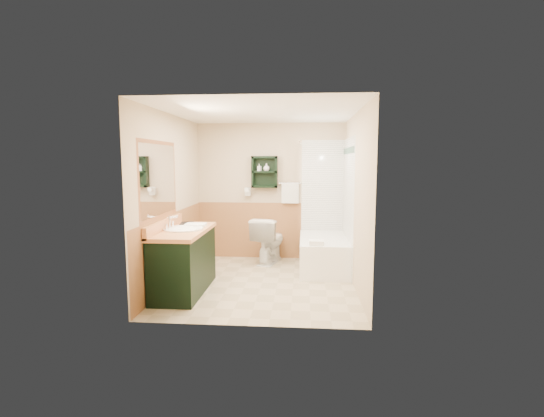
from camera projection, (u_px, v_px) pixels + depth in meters
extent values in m
plane|color=#C1AF8C|center=(262.00, 283.00, 5.66)|extent=(3.00, 3.00, 0.00)
cube|color=beige|center=(271.00, 191.00, 7.02)|extent=(2.60, 0.04, 2.40)
cube|color=beige|center=(170.00, 199.00, 5.62)|extent=(0.04, 3.00, 2.40)
cube|color=beige|center=(357.00, 201.00, 5.41)|extent=(0.04, 3.00, 2.40)
cube|color=white|center=(261.00, 111.00, 5.37)|extent=(2.60, 3.00, 0.04)
cube|color=black|center=(264.00, 172.00, 6.87)|extent=(0.45, 0.15, 0.55)
cylinder|color=silver|center=(300.00, 144.00, 6.12)|extent=(0.03, 1.60, 0.03)
cube|color=black|center=(184.00, 261.00, 5.24)|extent=(0.59, 1.33, 0.84)
cube|color=white|center=(324.00, 253.00, 6.40)|extent=(0.78, 1.50, 0.52)
imported|color=white|center=(269.00, 240.00, 6.75)|extent=(0.63, 0.88, 0.77)
cube|color=white|center=(196.00, 225.00, 5.42)|extent=(0.27, 0.22, 0.04)
imported|color=black|center=(180.00, 216.00, 5.58)|extent=(0.18, 0.05, 0.24)
cube|color=white|center=(316.00, 243.00, 5.76)|extent=(0.22, 0.18, 0.07)
imported|color=white|center=(259.00, 169.00, 6.87)|extent=(0.10, 0.14, 0.06)
imported|color=white|center=(266.00, 168.00, 6.86)|extent=(0.11, 0.14, 0.10)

